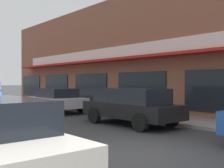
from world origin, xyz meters
name	(u,v)px	position (x,y,z in m)	size (l,w,h in m)	color
ground_plane	(132,155)	(0.00, 0.00, 0.00)	(260.00, 260.00, 0.00)	#333335
storefront_row	(174,59)	(13.64, 9.15, 3.67)	(14.04, 30.38, 7.35)	brown
parked_car_far_center	(131,105)	(3.34, 3.50, 0.85)	(1.97, 4.50, 1.55)	black
parked_car_far_right	(57,99)	(3.34, 9.83, 0.77)	(2.03, 4.09, 1.42)	#B7B7BC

